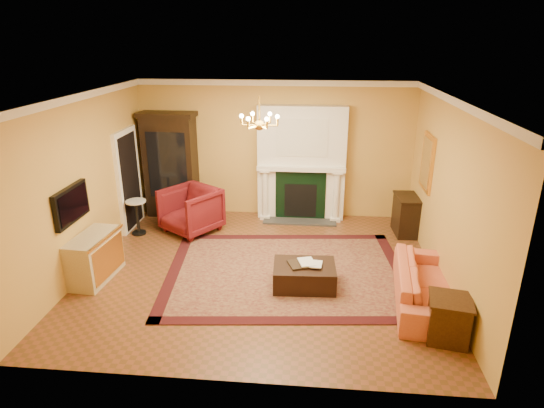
# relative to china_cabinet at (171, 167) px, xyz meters

# --- Properties ---
(floor) EXTENTS (6.00, 5.50, 0.02)m
(floor) POSITION_rel_china_cabinet_xyz_m (2.29, -2.49, -1.13)
(floor) COLOR brown
(floor) RESTS_ON ground
(ceiling) EXTENTS (6.00, 5.50, 0.02)m
(ceiling) POSITION_rel_china_cabinet_xyz_m (2.29, -2.49, 1.89)
(ceiling) COLOR white
(ceiling) RESTS_ON wall_back
(wall_back) EXTENTS (6.00, 0.02, 3.00)m
(wall_back) POSITION_rel_china_cabinet_xyz_m (2.29, 0.27, 0.38)
(wall_back) COLOR gold
(wall_back) RESTS_ON floor
(wall_front) EXTENTS (6.00, 0.02, 3.00)m
(wall_front) POSITION_rel_china_cabinet_xyz_m (2.29, -5.25, 0.38)
(wall_front) COLOR gold
(wall_front) RESTS_ON floor
(wall_left) EXTENTS (0.02, 5.50, 3.00)m
(wall_left) POSITION_rel_china_cabinet_xyz_m (-0.72, -2.49, 0.38)
(wall_left) COLOR gold
(wall_left) RESTS_ON floor
(wall_right) EXTENTS (0.02, 5.50, 3.00)m
(wall_right) POSITION_rel_china_cabinet_xyz_m (5.30, -2.49, 0.38)
(wall_right) COLOR gold
(wall_right) RESTS_ON floor
(fireplace) EXTENTS (1.90, 0.70, 2.50)m
(fireplace) POSITION_rel_china_cabinet_xyz_m (2.89, 0.08, 0.08)
(fireplace) COLOR white
(fireplace) RESTS_ON wall_back
(crown_molding) EXTENTS (6.00, 5.50, 0.12)m
(crown_molding) POSITION_rel_china_cabinet_xyz_m (2.29, -1.53, 1.82)
(crown_molding) COLOR white
(crown_molding) RESTS_ON ceiling
(doorway) EXTENTS (0.08, 1.05, 2.10)m
(doorway) POSITION_rel_china_cabinet_xyz_m (-0.66, -0.79, -0.07)
(doorway) COLOR white
(doorway) RESTS_ON wall_left
(tv_panel) EXTENTS (0.09, 0.95, 0.58)m
(tv_panel) POSITION_rel_china_cabinet_xyz_m (-0.65, -3.09, 0.23)
(tv_panel) COLOR black
(tv_panel) RESTS_ON wall_left
(gilt_mirror) EXTENTS (0.06, 0.76, 1.05)m
(gilt_mirror) POSITION_rel_china_cabinet_xyz_m (5.26, -1.09, 0.53)
(gilt_mirror) COLOR gold
(gilt_mirror) RESTS_ON wall_right
(chandelier) EXTENTS (0.63, 0.55, 0.53)m
(chandelier) POSITION_rel_china_cabinet_xyz_m (2.29, -2.49, 1.49)
(chandelier) COLOR gold
(chandelier) RESTS_ON ceiling
(oriental_rug) EXTENTS (4.39, 3.46, 0.02)m
(oriental_rug) POSITION_rel_china_cabinet_xyz_m (2.75, -2.52, -1.11)
(oriental_rug) COLOR #3F0D13
(oriental_rug) RESTS_ON floor
(china_cabinet) EXTENTS (1.14, 0.56, 2.23)m
(china_cabinet) POSITION_rel_china_cabinet_xyz_m (0.00, 0.00, 0.00)
(china_cabinet) COLOR black
(china_cabinet) RESTS_ON floor
(wingback_armchair) EXTENTS (1.36, 1.35, 1.03)m
(wingback_armchair) POSITION_rel_china_cabinet_xyz_m (0.66, -0.93, -0.60)
(wingback_armchair) COLOR maroon
(wingback_armchair) RESTS_ON floor
(pedestal_table) EXTENTS (0.41, 0.41, 0.73)m
(pedestal_table) POSITION_rel_china_cabinet_xyz_m (-0.41, -1.17, -0.69)
(pedestal_table) COLOR black
(pedestal_table) RESTS_ON floor
(commode) EXTENTS (0.58, 1.09, 0.78)m
(commode) POSITION_rel_china_cabinet_xyz_m (-0.44, -3.03, -0.72)
(commode) COLOR beige
(commode) RESTS_ON floor
(coral_sofa) EXTENTS (0.85, 2.14, 0.81)m
(coral_sofa) POSITION_rel_china_cabinet_xyz_m (4.89, -3.26, -0.71)
(coral_sofa) COLOR #CC6A40
(coral_sofa) RESTS_ON floor
(end_table) EXTENTS (0.60, 0.60, 0.59)m
(end_table) POSITION_rel_china_cabinet_xyz_m (5.01, -4.17, -0.82)
(end_table) COLOR #3A2310
(end_table) RESTS_ON floor
(console_table) EXTENTS (0.44, 0.73, 0.79)m
(console_table) POSITION_rel_china_cabinet_xyz_m (5.07, -0.64, -0.72)
(console_table) COLOR black
(console_table) RESTS_ON floor
(leather_ottoman) EXTENTS (1.03, 0.77, 0.37)m
(leather_ottoman) POSITION_rel_china_cabinet_xyz_m (3.06, -2.96, -0.91)
(leather_ottoman) COLOR black
(leather_ottoman) RESTS_ON oriental_rug
(ottoman_tray) EXTENTS (0.53, 0.47, 0.03)m
(ottoman_tray) POSITION_rel_china_cabinet_xyz_m (3.03, -2.94, -0.71)
(ottoman_tray) COLOR black
(ottoman_tray) RESTS_ON leather_ottoman
(book_a) EXTENTS (0.24, 0.10, 0.32)m
(book_a) POSITION_rel_china_cabinet_xyz_m (2.98, -2.98, -0.54)
(book_a) COLOR gray
(book_a) RESTS_ON ottoman_tray
(book_b) EXTENTS (0.19, 0.04, 0.26)m
(book_b) POSITION_rel_china_cabinet_xyz_m (3.15, -2.98, -0.57)
(book_b) COLOR gray
(book_b) RESTS_ON ottoman_tray
(topiary_left) EXTENTS (0.16, 0.16, 0.42)m
(topiary_left) POSITION_rel_china_cabinet_xyz_m (2.16, 0.04, 0.34)
(topiary_left) COLOR gray
(topiary_left) RESTS_ON fireplace
(topiary_right) EXTENTS (0.17, 0.17, 0.46)m
(topiary_right) POSITION_rel_china_cabinet_xyz_m (3.59, 0.04, 0.37)
(topiary_right) COLOR gray
(topiary_right) RESTS_ON fireplace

